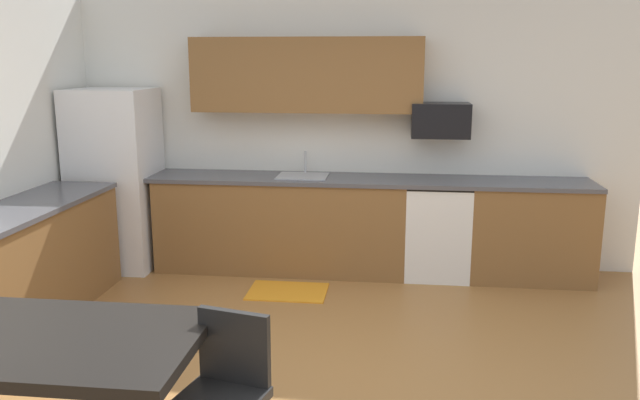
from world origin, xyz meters
name	(u,v)px	position (x,y,z in m)	size (l,w,h in m)	color
ground_plane	(301,384)	(0.00, 0.00, 0.00)	(12.00, 12.00, 0.00)	#9E6B38
wall_back	(340,131)	(0.00, 2.65, 1.35)	(5.80, 0.10, 2.70)	silver
cabinet_run_back	(281,225)	(-0.54, 2.30, 0.45)	(2.42, 0.60, 0.90)	brown
cabinet_run_back_right	(530,233)	(1.83, 2.30, 0.45)	(1.13, 0.60, 0.90)	brown
cabinet_run_left	(29,266)	(-2.30, 0.80, 0.45)	(0.60, 2.00, 0.90)	brown
countertop_back	(336,179)	(0.00, 2.30, 0.92)	(4.80, 0.64, 0.04)	#4C4C51
countertop_left	(23,208)	(-2.30, 0.80, 0.92)	(0.64, 2.00, 0.04)	#4C4C51
upper_cabinets_back	(307,75)	(-0.30, 2.43, 1.90)	(2.20, 0.34, 0.70)	brown
refrigerator	(116,179)	(-2.18, 2.22, 0.88)	(0.76, 0.70, 1.77)	white
oven_range	(437,229)	(0.97, 2.30, 0.46)	(0.60, 0.60, 0.91)	white
microwave	(440,120)	(0.97, 2.40, 1.49)	(0.54, 0.36, 0.32)	black
sink_basin	(303,183)	(-0.33, 2.30, 0.88)	(0.48, 0.40, 0.14)	#A5A8AD
sink_faucet	(305,163)	(-0.33, 2.48, 1.04)	(0.02, 0.02, 0.24)	#B2B5BA
dining_table	(53,348)	(-1.04, -1.07, 0.70)	(1.40, 0.90, 0.76)	black
chair_near_table	(224,386)	(-0.23, -0.99, 0.50)	(0.48, 0.48, 0.85)	black
floor_mat	(288,291)	(-0.37, 1.65, 0.01)	(0.70, 0.50, 0.01)	orange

